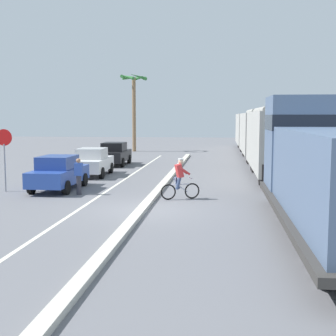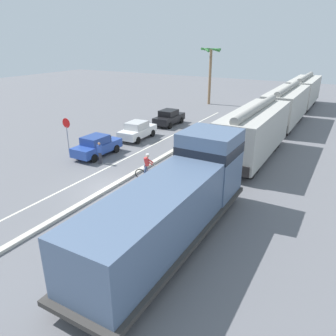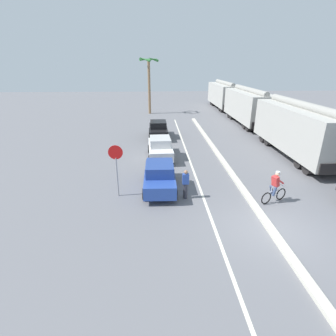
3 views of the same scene
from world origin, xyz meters
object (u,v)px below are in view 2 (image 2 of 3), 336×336
parked_car_white (137,130)px  pedestrian_by_cars (100,153)px  locomotive (178,201)px  parked_car_blue (97,146)px  stop_sign (67,129)px  palm_tree_near (211,62)px  hopper_car_trailing (304,91)px  parked_car_black (169,117)px  cyclist (147,167)px  hopper_car_lead (254,132)px  hopper_car_middle (286,106)px

parked_car_white → pedestrian_by_cars: 6.67m
locomotive → parked_car_white: 16.12m
parked_car_blue → stop_sign: 2.68m
palm_tree_near → locomotive: bearing=-69.5°
parked_car_white → palm_tree_near: (-1.04, 19.08, 4.76)m
hopper_car_trailing → parked_car_black: bearing=-121.6°
parked_car_black → cyclist: size_ratio=2.46×
parked_car_white → pedestrian_by_cars: same height
parked_car_black → palm_tree_near: bearing=94.3°
hopper_car_trailing → palm_tree_near: palm_tree_near is taller
locomotive → cyclist: 6.96m
hopper_car_lead → cyclist: bearing=-123.8°
locomotive → palm_tree_near: 33.50m
locomotive → hopper_car_trailing: bearing=90.0°
locomotive → hopper_car_trailing: (-0.00, 35.36, 0.28)m
hopper_car_trailing → stop_sign: bearing=-113.9°
parked_car_blue → parked_car_white: 5.36m
parked_car_blue → parked_car_black: same height
hopper_car_lead → parked_car_blue: hopper_car_lead is taller
palm_tree_near → parked_car_blue: bearing=-87.9°
parked_car_blue → palm_tree_near: 24.91m
hopper_car_trailing → pedestrian_by_cars: (-9.40, -29.81, -1.23)m
locomotive → stop_sign: 14.35m
cyclist → palm_tree_near: 27.56m
cyclist → parked_car_black: bearing=113.8°
hopper_car_lead → parked_car_white: size_ratio=2.49×
palm_tree_near → pedestrian_by_cars: palm_tree_near is taller
parked_car_white → pedestrian_by_cars: size_ratio=2.63×
parked_car_black → stop_sign: (-2.38, -12.02, 1.21)m
hopper_car_middle → parked_car_blue: bearing=-122.3°
hopper_car_middle → pedestrian_by_cars: (-9.40, -18.21, -1.23)m
hopper_car_trailing → hopper_car_middle: bearing=-90.0°
hopper_car_trailing → parked_car_black: (-10.64, -17.31, -1.26)m
parked_car_white → hopper_car_middle: bearing=47.7°
hopper_car_trailing → hopper_car_lead: bearing=-90.0°
parked_car_blue → palm_tree_near: palm_tree_near is taller
hopper_car_middle → cyclist: 19.51m
cyclist → parked_car_blue: bearing=162.6°
hopper_car_middle → parked_car_black: (-10.64, -5.71, -1.26)m
cyclist → pedestrian_by_cars: 4.60m
parked_car_black → palm_tree_near: size_ratio=0.56×
pedestrian_by_cars → parked_car_black: bearing=95.7°
hopper_car_middle → stop_sign: 22.00m
cyclist → stop_sign: bearing=172.2°
locomotive → parked_car_black: size_ratio=2.75×
parked_car_black → pedestrian_by_cars: same height
parked_car_black → cyclist: 14.36m
cyclist → stop_sign: 8.34m
stop_sign → pedestrian_by_cars: (3.63, -0.48, -1.18)m
pedestrian_by_cars → hopper_car_middle: bearing=62.7°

